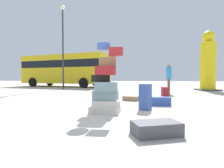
{
  "coord_description": "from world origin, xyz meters",
  "views": [
    {
      "loc": [
        0.77,
        -4.14,
        0.94
      ],
      "look_at": [
        -0.02,
        1.91,
        0.71
      ],
      "focal_mm": 28.41,
      "sensor_mm": 36.0,
      "label": 1
    }
  ],
  "objects": [
    {
      "name": "yellow_dummy_statue",
      "position": [
        5.94,
        9.36,
        1.89
      ],
      "size": [
        1.45,
        1.45,
        4.25
      ],
      "color": "yellow",
      "rests_on": "ground"
    },
    {
      "name": "suitcase_navy_right_side",
      "position": [
        1.6,
        1.88,
        0.14
      ],
      "size": [
        0.66,
        0.31,
        0.29
      ],
      "primitive_type": "cube",
      "rotation": [
        0.0,
        0.0,
        0.01
      ],
      "color": "#334F99",
      "rests_on": "ground"
    },
    {
      "name": "suitcase_maroon_behind_tower",
      "position": [
        1.83,
        2.4,
        0.3
      ],
      "size": [
        0.24,
        0.36,
        0.59
      ],
      "primitive_type": "cube",
      "rotation": [
        0.0,
        0.0,
        0.09
      ],
      "color": "maroon",
      "rests_on": "ground"
    },
    {
      "name": "suitcase_tower",
      "position": [
        0.0,
        0.44,
        0.68
      ],
      "size": [
        0.9,
        0.62,
        1.81
      ],
      "color": "beige",
      "rests_on": "ground"
    },
    {
      "name": "suitcase_navy_white_trunk",
      "position": [
        1.06,
        1.05,
        0.37
      ],
      "size": [
        0.39,
        0.43,
        0.75
      ],
      "primitive_type": "cube",
      "rotation": [
        0.0,
        0.0,
        -0.41
      ],
      "color": "#334F99",
      "rests_on": "ground"
    },
    {
      "name": "parked_bus",
      "position": [
        -6.38,
        13.16,
        1.83
      ],
      "size": [
        9.51,
        4.69,
        3.15
      ],
      "rotation": [
        0.0,
        0.0,
        -0.25
      ],
      "color": "yellow",
      "rests_on": "ground"
    },
    {
      "name": "ground_plane",
      "position": [
        0.0,
        0.0,
        0.0
      ],
      "size": [
        80.0,
        80.0,
        0.0
      ],
      "primitive_type": "plane",
      "color": "#ADA89E"
    },
    {
      "name": "lamp_post",
      "position": [
        -4.91,
        9.33,
        4.26
      ],
      "size": [
        0.36,
        0.36,
        6.59
      ],
      "color": "#333338",
      "rests_on": "ground"
    },
    {
      "name": "person_bearded_onlooker",
      "position": [
        2.67,
        6.26,
        1.05
      ],
      "size": [
        0.3,
        0.33,
        1.76
      ],
      "rotation": [
        0.0,
        0.0,
        -1.9
      ],
      "color": "brown",
      "rests_on": "ground"
    },
    {
      "name": "suitcase_charcoal_foreground_far",
      "position": [
        1.11,
        -1.22,
        0.11
      ],
      "size": [
        0.86,
        0.67,
        0.22
      ],
      "primitive_type": "cube",
      "rotation": [
        0.0,
        0.0,
        0.36
      ],
      "color": "#4C4C51",
      "rests_on": "ground"
    },
    {
      "name": "suitcase_brown_foreground_near",
      "position": [
        0.62,
        3.07,
        0.09
      ],
      "size": [
        0.72,
        0.63,
        0.18
      ],
      "primitive_type": "cube",
      "rotation": [
        0.0,
        0.0,
        -0.37
      ],
      "color": "olive",
      "rests_on": "ground"
    }
  ]
}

